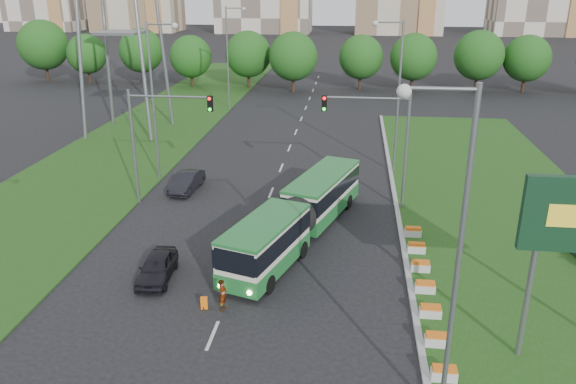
# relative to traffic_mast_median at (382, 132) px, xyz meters

# --- Properties ---
(ground) EXTENTS (360.00, 360.00, 0.00)m
(ground) POSITION_rel_traffic_mast_median_xyz_m (-4.78, -10.00, -5.35)
(ground) COLOR black
(ground) RESTS_ON ground
(grass_median) EXTENTS (14.00, 60.00, 0.15)m
(grass_median) POSITION_rel_traffic_mast_median_xyz_m (8.22, -2.00, -5.27)
(grass_median) COLOR #1D4614
(grass_median) RESTS_ON ground
(median_kerb) EXTENTS (0.30, 60.00, 0.18)m
(median_kerb) POSITION_rel_traffic_mast_median_xyz_m (1.27, -2.00, -5.26)
(median_kerb) COLOR #9B9B9B
(median_kerb) RESTS_ON ground
(left_verge) EXTENTS (12.00, 110.00, 0.10)m
(left_verge) POSITION_rel_traffic_mast_median_xyz_m (-22.78, 15.00, -5.30)
(left_verge) COLOR #1D4614
(left_verge) RESTS_ON ground
(lane_markings) EXTENTS (0.20, 100.00, 0.01)m
(lane_markings) POSITION_rel_traffic_mast_median_xyz_m (-7.78, 10.00, -5.35)
(lane_markings) COLOR beige
(lane_markings) RESTS_ON ground
(flower_planters) EXTENTS (1.10, 13.70, 0.60)m
(flower_planters) POSITION_rel_traffic_mast_median_xyz_m (1.92, -11.40, -4.90)
(flower_planters) COLOR silver
(flower_planters) RESTS_ON grass_median
(traffic_mast_median) EXTENTS (5.76, 0.32, 8.00)m
(traffic_mast_median) POSITION_rel_traffic_mast_median_xyz_m (0.00, 0.00, 0.00)
(traffic_mast_median) COLOR slate
(traffic_mast_median) RESTS_ON ground
(traffic_mast_left) EXTENTS (5.76, 0.32, 8.00)m
(traffic_mast_left) POSITION_rel_traffic_mast_median_xyz_m (-15.16, -1.00, 0.00)
(traffic_mast_left) COLOR slate
(traffic_mast_left) RESTS_ON ground
(street_lamps) EXTENTS (36.00, 60.00, 12.00)m
(street_lamps) POSITION_rel_traffic_mast_median_xyz_m (-7.78, 0.00, 0.65)
(street_lamps) COLOR slate
(street_lamps) RESTS_ON ground
(tree_line) EXTENTS (120.00, 8.00, 9.00)m
(tree_line) POSITION_rel_traffic_mast_median_xyz_m (5.22, 45.00, -0.85)
(tree_line) COLOR #1D4E14
(tree_line) RESTS_ON ground
(articulated_bus) EXTENTS (2.45, 15.68, 2.58)m
(articulated_bus) POSITION_rel_traffic_mast_median_xyz_m (-5.16, -5.65, -3.77)
(articulated_bus) COLOR beige
(articulated_bus) RESTS_ON ground
(car_left_near) EXTENTS (1.89, 4.08, 1.35)m
(car_left_near) POSITION_rel_traffic_mast_median_xyz_m (-11.85, -11.37, -4.67)
(car_left_near) COLOR black
(car_left_near) RESTS_ON ground
(car_left_far) EXTENTS (1.82, 4.37, 1.41)m
(car_left_far) POSITION_rel_traffic_mast_median_xyz_m (-14.09, 1.78, -4.65)
(car_left_far) COLOR black
(car_left_far) RESTS_ON ground
(pedestrian) EXTENTS (0.45, 0.62, 1.59)m
(pedestrian) POSITION_rel_traffic_mast_median_xyz_m (-7.77, -13.88, -4.55)
(pedestrian) COLOR gray
(pedestrian) RESTS_ON ground
(shopping_trolley) EXTENTS (0.33, 0.34, 0.56)m
(shopping_trolley) POSITION_rel_traffic_mast_median_xyz_m (-8.70, -13.87, -5.07)
(shopping_trolley) COLOR orange
(shopping_trolley) RESTS_ON ground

